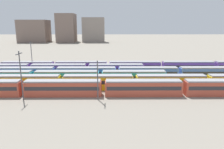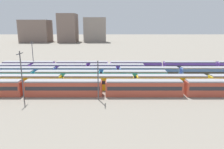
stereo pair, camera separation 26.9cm
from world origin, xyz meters
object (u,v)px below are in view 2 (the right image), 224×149
object	(u,v)px
train_track_1	(207,82)
train_track_4	(59,70)
train_track_5	(161,66)
catenary_pole_2	(97,78)
catenary_pole_0	(21,73)
train_track_0	(183,88)
catenary_pole_1	(32,54)
train_track_2	(67,77)
train_track_3	(148,73)

from	to	relation	value
train_track_1	train_track_4	bearing A→B (deg)	159.72
train_track_5	catenary_pole_2	distance (m)	35.91
catenary_pole_2	catenary_pole_0	bearing A→B (deg)	178.98
train_track_0	catenary_pole_1	size ratio (longest dim) A/B	10.71
catenary_pole_0	catenary_pole_1	bearing A→B (deg)	105.83
train_track_5	train_track_0	bearing A→B (deg)	-91.95
train_track_5	catenary_pole_2	bearing A→B (deg)	-125.72
catenary_pole_0	train_track_2	bearing A→B (deg)	60.76
train_track_5	train_track_4	bearing A→B (deg)	-171.58
train_track_3	train_track_2	bearing A→B (deg)	-167.68
train_track_0	train_track_4	distance (m)	40.08
catenary_pole_0	catenary_pole_2	xyz separation A→B (m)	(16.82, -0.30, -1.06)
train_track_0	catenary_pole_1	bearing A→B (deg)	147.52
train_track_0	catenary_pole_0	distance (m)	37.16
train_track_4	train_track_2	bearing A→B (deg)	-65.24
train_track_5	catenary_pole_1	distance (m)	47.04
train_track_5	catenary_pole_0	world-z (taller)	catenary_pole_0
train_track_1	train_track_2	xyz separation A→B (m)	(-37.43, 5.20, -0.00)
catenary_pole_2	train_track_4	bearing A→B (deg)	120.87
train_track_2	train_track_4	world-z (taller)	same
catenary_pole_0	catenary_pole_2	world-z (taller)	catenary_pole_0
train_track_5	catenary_pole_1	world-z (taller)	catenary_pole_1
train_track_2	catenary_pole_1	world-z (taller)	catenary_pole_1
train_track_0	train_track_4	bearing A→B (deg)	148.74
train_track_1	train_track_3	bearing A→B (deg)	142.64
catenary_pole_0	catenary_pole_1	distance (m)	33.22
train_track_5	catenary_pole_2	size ratio (longest dim) A/B	12.68
train_track_3	train_track_5	xyz separation A→B (m)	(6.54, 10.40, 0.00)
train_track_0	train_track_1	distance (m)	9.51
train_track_1	train_track_5	world-z (taller)	same
train_track_1	catenary_pole_0	xyz separation A→B (m)	(-44.79, -7.95, 4.13)
train_track_4	catenary_pole_2	size ratio (longest dim) A/B	6.29
train_track_0	catenary_pole_2	xyz separation A→B (m)	(-20.01, -3.05, 3.06)
train_track_0	train_track_2	distance (m)	31.25
train_track_1	catenary_pole_2	size ratio (longest dim) A/B	12.68
train_track_2	catenary_pole_1	distance (m)	25.27
train_track_2	train_track_4	distance (m)	11.45
catenary_pole_1	train_track_0	bearing A→B (deg)	-32.48
train_track_1	train_track_3	xyz separation A→B (m)	(-13.62, 10.40, 0.00)
train_track_1	catenary_pole_1	size ratio (longest dim) A/B	10.71
catenary_pole_1	train_track_1	bearing A→B (deg)	-24.02
train_track_0	train_track_1	size ratio (longest dim) A/B	1.00
train_track_2	catenary_pole_2	size ratio (longest dim) A/B	6.29
train_track_2	catenary_pole_0	bearing A→B (deg)	-119.24
catenary_pole_1	catenary_pole_0	bearing A→B (deg)	-74.17
train_track_2	train_track_4	xyz separation A→B (m)	(-4.80, 10.40, 0.00)
train_track_1	train_track_2	size ratio (longest dim) A/B	2.02
train_track_1	train_track_5	distance (m)	21.97
train_track_2	catenary_pole_0	distance (m)	15.62
train_track_2	train_track_0	bearing A→B (deg)	-19.44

